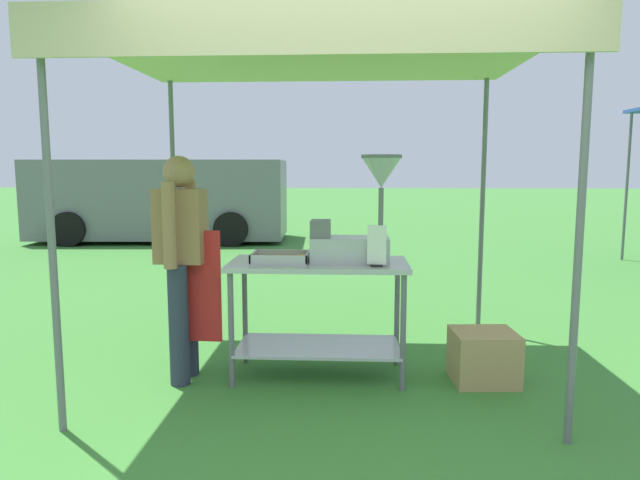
% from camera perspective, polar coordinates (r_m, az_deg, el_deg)
% --- Properties ---
extents(ground_plane, '(70.00, 70.00, 0.00)m').
position_cam_1_polar(ground_plane, '(8.97, 2.91, -2.50)').
color(ground_plane, '#3D7F33').
extents(stall_canopy, '(3.09, 2.42, 2.38)m').
position_cam_1_polar(stall_canopy, '(4.18, -0.08, 17.91)').
color(stall_canopy, slate).
rests_on(stall_canopy, ground).
extents(donut_cart, '(1.28, 0.61, 0.85)m').
position_cam_1_polar(donut_cart, '(4.11, -0.15, -5.52)').
color(donut_cart, '#B7B7BC').
rests_on(donut_cart, ground).
extents(donut_tray, '(0.41, 0.30, 0.07)m').
position_cam_1_polar(donut_tray, '(4.05, -3.95, -1.94)').
color(donut_tray, '#B7B7BC').
rests_on(donut_tray, donut_cart).
extents(donut_fryer, '(0.64, 0.29, 0.76)m').
position_cam_1_polar(donut_fryer, '(4.02, 3.94, 1.98)').
color(donut_fryer, '#B7B7BC').
rests_on(donut_fryer, donut_cart).
extents(menu_sign, '(0.13, 0.05, 0.29)m').
position_cam_1_polar(menu_sign, '(3.85, 5.78, -0.89)').
color(menu_sign, black).
rests_on(menu_sign, donut_cart).
extents(vendor, '(0.45, 0.53, 1.61)m').
position_cam_1_polar(vendor, '(4.10, -13.78, -1.62)').
color(vendor, '#2D3347').
rests_on(vendor, ground).
extents(supply_crate, '(0.47, 0.42, 0.37)m').
position_cam_1_polar(supply_crate, '(4.27, 16.26, -11.29)').
color(supply_crate, tan).
rests_on(supply_crate, ground).
extents(van_grey, '(5.23, 2.29, 1.69)m').
position_cam_1_polar(van_grey, '(12.37, -15.74, 4.02)').
color(van_grey, slate).
rests_on(van_grey, ground).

